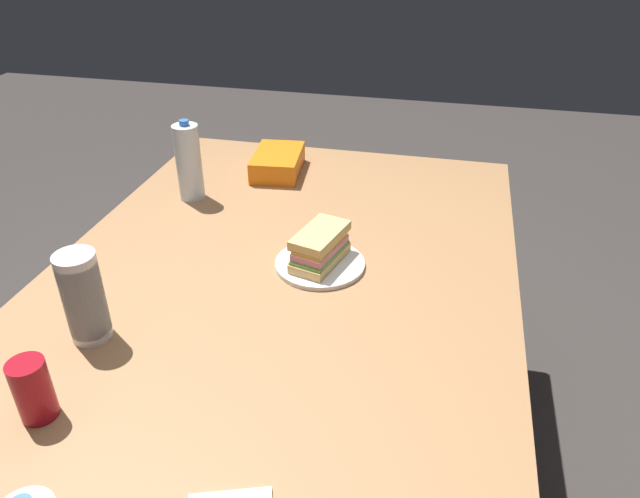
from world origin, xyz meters
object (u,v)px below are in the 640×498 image
at_px(dining_table, 273,312).
at_px(paper_plate, 320,264).
at_px(soda_can_red, 33,390).
at_px(water_bottle_tall, 189,162).
at_px(sandwich, 320,247).
at_px(chip_bag, 278,162).
at_px(plastic_cup_stack, 84,297).

distance_m(dining_table, paper_plate, 0.17).
bearing_deg(soda_can_red, water_bottle_tall, 5.69).
bearing_deg(sandwich, chip_bag, 26.77).
relative_size(sandwich, plastic_cup_stack, 0.99).
xyz_separation_m(dining_table, soda_can_red, (-0.48, 0.29, 0.14)).
distance_m(sandwich, chip_bag, 0.59).
height_order(dining_table, water_bottle_tall, water_bottle_tall).
height_order(sandwich, chip_bag, sandwich).
bearing_deg(water_bottle_tall, sandwich, -121.51).
xyz_separation_m(sandwich, soda_can_red, (-0.60, 0.38, 0.01)).
bearing_deg(water_bottle_tall, plastic_cup_stack, -174.83).
bearing_deg(paper_plate, water_bottle_tall, 58.18).
bearing_deg(dining_table, plastic_cup_stack, 129.01).
bearing_deg(plastic_cup_stack, paper_plate, -47.37).
distance_m(dining_table, sandwich, 0.20).
bearing_deg(chip_bag, sandwich, -159.24).
height_order(dining_table, soda_can_red, soda_can_red).
height_order(paper_plate, soda_can_red, soda_can_red).
distance_m(sandwich, soda_can_red, 0.71).
xyz_separation_m(sandwich, plastic_cup_stack, (-0.38, 0.41, 0.05)).
bearing_deg(dining_table, soda_can_red, 148.78).
bearing_deg(soda_can_red, paper_plate, -32.53).
distance_m(dining_table, water_bottle_tall, 0.59).
height_order(soda_can_red, plastic_cup_stack, plastic_cup_stack).
xyz_separation_m(soda_can_red, chip_bag, (1.13, -0.11, -0.03)).
xyz_separation_m(paper_plate, chip_bag, (0.53, 0.27, 0.03)).
bearing_deg(water_bottle_tall, paper_plate, -121.82).
bearing_deg(paper_plate, sandwich, 11.52).
bearing_deg(chip_bag, dining_table, -170.83).
relative_size(sandwich, chip_bag, 0.87).
bearing_deg(plastic_cup_stack, chip_bag, -8.80).
bearing_deg(paper_plate, plastic_cup_stack, 132.63).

